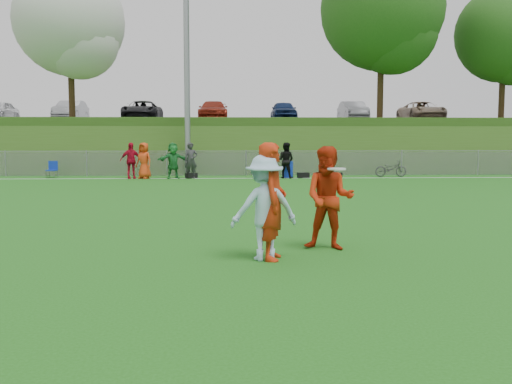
{
  "coord_description": "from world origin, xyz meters",
  "views": [
    {
      "loc": [
        -0.76,
        -8.92,
        1.89
      ],
      "look_at": [
        -0.35,
        0.5,
        1.0
      ],
      "focal_mm": 40.0,
      "sensor_mm": 36.0,
      "label": 1
    }
  ],
  "objects": [
    {
      "name": "berm",
      "position": [
        0.0,
        31.0,
        1.5
      ],
      "size": [
        120.0,
        18.0,
        3.0
      ],
      "primitive_type": "cube",
      "color": "#2D5016",
      "rests_on": "ground"
    },
    {
      "name": "spectator_row",
      "position": [
        -2.82,
        18.0,
        0.85
      ],
      "size": [
        8.33,
        1.06,
        1.69
      ],
      "color": "#B70C25",
      "rests_on": "ground"
    },
    {
      "name": "sideline_far",
      "position": [
        0.0,
        18.0,
        0.01
      ],
      "size": [
        60.0,
        0.1,
        0.01
      ],
      "primitive_type": "cube",
      "color": "white",
      "rests_on": "ground"
    },
    {
      "name": "camp_chair",
      "position": [
        -9.37,
        18.82,
        0.24
      ],
      "size": [
        0.48,
        0.48,
        0.81
      ],
      "rotation": [
        0.0,
        0.0,
        -0.06
      ],
      "color": "#0E2B9E",
      "rests_on": "ground"
    },
    {
      "name": "player_red_center",
      "position": [
        0.9,
        0.61,
        0.88
      ],
      "size": [
        1.01,
        0.89,
        1.76
      ],
      "primitive_type": "imported",
      "rotation": [
        0.0,
        0.0,
        -0.3
      ],
      "color": "red",
      "rests_on": "ground"
    },
    {
      "name": "player_red_left",
      "position": [
        -0.13,
        -0.16,
        0.91
      ],
      "size": [
        0.52,
        0.72,
        1.83
      ],
      "primitive_type": "imported",
      "rotation": [
        0.0,
        0.0,
        1.44
      ],
      "color": "#B8280C",
      "rests_on": "ground"
    },
    {
      "name": "tree_white_flowering",
      "position": [
        -9.84,
        24.92,
        8.32
      ],
      "size": [
        6.3,
        6.3,
        8.78
      ],
      "color": "black",
      "rests_on": "berm"
    },
    {
      "name": "tree_green_near",
      "position": [
        8.16,
        24.42,
        9.03
      ],
      "size": [
        7.14,
        7.14,
        9.95
      ],
      "color": "black",
      "rests_on": "berm"
    },
    {
      "name": "fence",
      "position": [
        0.0,
        20.0,
        0.65
      ],
      "size": [
        58.0,
        0.06,
        1.3
      ],
      "color": "gray",
      "rests_on": "ground"
    },
    {
      "name": "tree_green_far",
      "position": [
        16.16,
        25.92,
        7.96
      ],
      "size": [
        5.88,
        5.88,
        8.19
      ],
      "color": "black",
      "rests_on": "berm"
    },
    {
      "name": "parking_lot",
      "position": [
        0.0,
        33.0,
        3.05
      ],
      "size": [
        120.0,
        12.0,
        0.1
      ],
      "primitive_type": "cube",
      "color": "black",
      "rests_on": "berm"
    },
    {
      "name": "frisbee",
      "position": [
        0.97,
        0.38,
        1.39
      ],
      "size": [
        0.31,
        0.31,
        0.03
      ],
      "color": "white",
      "rests_on": "ground"
    },
    {
      "name": "player_blue",
      "position": [
        -0.25,
        -0.18,
        0.82
      ],
      "size": [
        1.17,
        0.84,
        1.63
      ],
      "primitive_type": "imported",
      "rotation": [
        0.0,
        0.0,
        3.39
      ],
      "color": "#A0C7DE",
      "rests_on": "ground"
    },
    {
      "name": "recycling_bin",
      "position": [
        1.96,
        18.39,
        0.4
      ],
      "size": [
        0.64,
        0.64,
        0.8
      ],
      "primitive_type": "cylinder",
      "rotation": [
        0.0,
        0.0,
        -0.23
      ],
      "color": "#0F2CAA",
      "rests_on": "ground"
    },
    {
      "name": "light_pole",
      "position": [
        -3.0,
        20.8,
        6.71
      ],
      "size": [
        1.2,
        0.4,
        12.15
      ],
      "color": "gray",
      "rests_on": "ground"
    },
    {
      "name": "ground",
      "position": [
        0.0,
        0.0,
        0.0
      ],
      "size": [
        120.0,
        120.0,
        0.0
      ],
      "primitive_type": "plane",
      "color": "#1C5712",
      "rests_on": "ground"
    },
    {
      "name": "bicycle",
      "position": [
        7.1,
        18.79,
        0.41
      ],
      "size": [
        1.57,
        0.59,
        0.81
      ],
      "primitive_type": "imported",
      "rotation": [
        0.0,
        0.0,
        1.61
      ],
      "color": "#303033",
      "rests_on": "ground"
    },
    {
      "name": "car_row",
      "position": [
        -1.17,
        32.0,
        3.82
      ],
      "size": [
        32.04,
        5.18,
        1.44
      ],
      "color": "silver",
      "rests_on": "parking_lot"
    },
    {
      "name": "gear_bags",
      "position": [
        1.24,
        18.1,
        0.13
      ],
      "size": [
        7.52,
        0.56,
        0.26
      ],
      "color": "black",
      "rests_on": "ground"
    }
  ]
}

